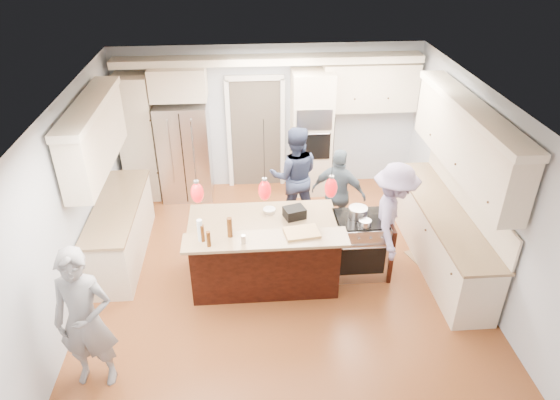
# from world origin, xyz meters

# --- Properties ---
(ground_plane) EXTENTS (6.00, 6.00, 0.00)m
(ground_plane) POSITION_xyz_m (0.00, 0.00, 0.00)
(ground_plane) COLOR brown
(ground_plane) RESTS_ON ground
(room_shell) EXTENTS (5.54, 6.04, 2.72)m
(room_shell) POSITION_xyz_m (0.00, 0.00, 1.82)
(room_shell) COLOR #B2BCC6
(room_shell) RESTS_ON ground
(refrigerator) EXTENTS (0.90, 0.70, 1.80)m
(refrigerator) POSITION_xyz_m (-1.55, 2.64, 0.90)
(refrigerator) COLOR #B7B7BC
(refrigerator) RESTS_ON ground
(oven_column) EXTENTS (0.72, 0.69, 2.30)m
(oven_column) POSITION_xyz_m (0.75, 2.67, 1.15)
(oven_column) COLOR beige
(oven_column) RESTS_ON ground
(back_upper_cabinets) EXTENTS (5.30, 0.61, 2.54)m
(back_upper_cabinets) POSITION_xyz_m (-0.75, 2.76, 1.67)
(back_upper_cabinets) COLOR beige
(back_upper_cabinets) RESTS_ON ground
(right_counter_run) EXTENTS (0.64, 3.10, 2.51)m
(right_counter_run) POSITION_xyz_m (2.44, 0.30, 1.06)
(right_counter_run) COLOR beige
(right_counter_run) RESTS_ON ground
(left_cabinets) EXTENTS (0.64, 2.30, 2.51)m
(left_cabinets) POSITION_xyz_m (-2.44, 0.80, 1.06)
(left_cabinets) COLOR beige
(left_cabinets) RESTS_ON ground
(kitchen_island) EXTENTS (2.10, 1.46, 1.12)m
(kitchen_island) POSITION_xyz_m (-0.25, 0.07, 0.49)
(kitchen_island) COLOR black
(kitchen_island) RESTS_ON ground
(island_range) EXTENTS (0.82, 0.71, 0.92)m
(island_range) POSITION_xyz_m (1.16, 0.15, 0.46)
(island_range) COLOR #B7B7BC
(island_range) RESTS_ON ground
(pendant_lights) EXTENTS (1.75, 0.15, 1.03)m
(pendant_lights) POSITION_xyz_m (-0.25, -0.51, 1.80)
(pendant_lights) COLOR black
(pendant_lights) RESTS_ON ground
(person_bar_end) EXTENTS (0.68, 0.48, 1.79)m
(person_bar_end) POSITION_xyz_m (-2.25, -1.60, 0.90)
(person_bar_end) COLOR gray
(person_bar_end) RESTS_ON ground
(person_far_left) EXTENTS (0.86, 0.68, 1.73)m
(person_far_left) POSITION_xyz_m (0.34, 1.60, 0.86)
(person_far_left) COLOR #2A3452
(person_far_left) RESTS_ON ground
(person_far_right) EXTENTS (0.96, 0.73, 1.52)m
(person_far_right) POSITION_xyz_m (1.00, 1.13, 0.76)
(person_far_right) COLOR slate
(person_far_right) RESTS_ON ground
(person_range_side) EXTENTS (0.94, 1.26, 1.73)m
(person_range_side) POSITION_xyz_m (1.60, 0.16, 0.86)
(person_range_side) COLOR #9083B0
(person_range_side) RESTS_ON ground
(floor_rug) EXTENTS (0.84, 1.01, 0.01)m
(floor_rug) POSITION_xyz_m (2.40, 0.20, 0.01)
(floor_rug) COLOR #967651
(floor_rug) RESTS_ON ground
(water_bottle) EXTENTS (0.07, 0.07, 0.30)m
(water_bottle) POSITION_xyz_m (-1.06, -0.52, 1.27)
(water_bottle) COLOR silver
(water_bottle) RESTS_ON kitchen_island
(beer_bottle_a) EXTENTS (0.08, 0.08, 0.23)m
(beer_bottle_a) POSITION_xyz_m (-1.04, -0.53, 1.24)
(beer_bottle_a) COLOR #4B270D
(beer_bottle_a) RESTS_ON kitchen_island
(beer_bottle_b) EXTENTS (0.06, 0.06, 0.21)m
(beer_bottle_b) POSITION_xyz_m (-0.95, -0.65, 1.23)
(beer_bottle_b) COLOR #4B270D
(beer_bottle_b) RESTS_ON kitchen_island
(beer_bottle_c) EXTENTS (0.09, 0.09, 0.27)m
(beer_bottle_c) POSITION_xyz_m (-0.70, -0.45, 1.26)
(beer_bottle_c) COLOR #4B270D
(beer_bottle_c) RESTS_ON kitchen_island
(drink_can) EXTENTS (0.08, 0.08, 0.11)m
(drink_can) POSITION_xyz_m (-0.53, -0.62, 1.18)
(drink_can) COLOR #B7B7BC
(drink_can) RESTS_ON kitchen_island
(cutting_board) EXTENTS (0.48, 0.37, 0.03)m
(cutting_board) POSITION_xyz_m (0.22, -0.47, 1.14)
(cutting_board) COLOR tan
(cutting_board) RESTS_ON kitchen_island
(pot_large) EXTENTS (0.27, 0.27, 0.16)m
(pot_large) POSITION_xyz_m (1.09, 0.18, 1.00)
(pot_large) COLOR #B7B7BC
(pot_large) RESTS_ON island_range
(pot_small) EXTENTS (0.18, 0.18, 0.09)m
(pot_small) POSITION_xyz_m (1.15, -0.04, 0.96)
(pot_small) COLOR #B7B7BC
(pot_small) RESTS_ON island_range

